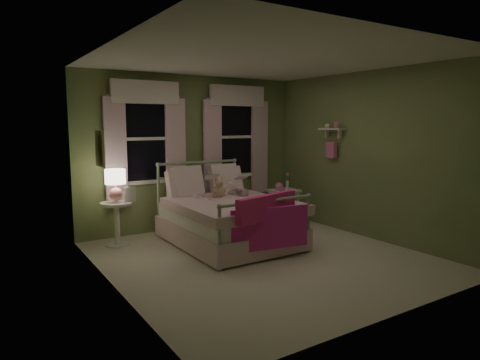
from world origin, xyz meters
TOP-DOWN VIEW (x-y plane):
  - room_shell at (0.00, 0.00)m, footprint 4.20×4.20m
  - bed at (-0.05, 0.86)m, footprint 1.58×2.04m
  - pink_throw at (-0.05, -0.17)m, footprint 1.09×0.38m
  - child_left at (-0.33, 1.28)m, footprint 0.26×0.18m
  - child_right at (0.23, 1.28)m, footprint 0.42×0.36m
  - book_left at (-0.33, 1.03)m, footprint 0.23×0.18m
  - book_right at (0.23, 1.03)m, footprint 0.21×0.14m
  - teddy_bear at (-0.05, 1.13)m, footprint 0.23×0.19m
  - nightstand_left at (-1.49, 1.62)m, footprint 0.46×0.46m
  - table_lamp at (-1.49, 1.62)m, footprint 0.29×0.29m
  - book_nightstand at (-1.39, 1.54)m, footprint 0.22×0.26m
  - nightstand_right at (1.33, 1.25)m, footprint 0.50×0.40m
  - pink_toy at (1.23, 1.25)m, footprint 0.14×0.19m
  - bud_vase at (1.45, 1.30)m, footprint 0.06×0.06m
  - window_left at (-0.85, 2.03)m, footprint 1.34×0.13m
  - window_right at (0.85, 2.03)m, footprint 1.34×0.13m
  - wall_shelf at (1.90, 0.70)m, footprint 0.15×0.50m
  - framed_picture at (-1.95, 0.60)m, footprint 0.03×0.32m

SIDE VIEW (x-z plane):
  - bed at x=-0.05m, z-range -0.21..0.98m
  - nightstand_left at x=-1.49m, z-range 0.09..0.74m
  - nightstand_right at x=1.33m, z-range 0.23..0.87m
  - pink_throw at x=-0.05m, z-range 0.26..0.96m
  - book_nightstand at x=-1.39m, z-range 0.65..0.67m
  - pink_toy at x=1.23m, z-range 0.64..0.78m
  - bud_vase at x=1.45m, z-range 0.65..0.93m
  - teddy_bear at x=-0.05m, z-range 0.63..0.95m
  - child_left at x=-0.33m, z-range 0.57..1.26m
  - book_right at x=0.23m, z-range 0.79..1.05m
  - child_right at x=0.23m, z-range 0.57..1.32m
  - table_lamp at x=-1.49m, z-range 0.72..1.19m
  - book_left at x=-0.33m, z-range 0.83..1.09m
  - room_shell at x=0.00m, z-range -0.80..3.40m
  - framed_picture at x=-1.95m, z-range 1.29..1.71m
  - wall_shelf at x=1.90m, z-range 1.22..1.82m
  - window_left at x=-0.85m, z-range 0.64..2.60m
  - window_right at x=0.85m, z-range 0.64..2.60m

